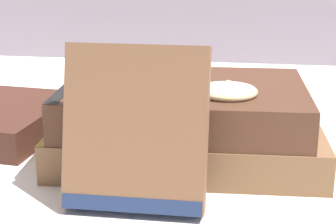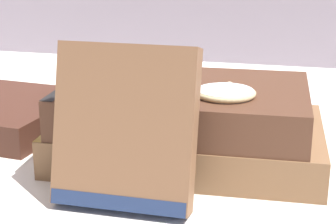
# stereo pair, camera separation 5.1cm
# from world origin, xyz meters

# --- Properties ---
(ground_plane) EXTENTS (3.00, 3.00, 0.00)m
(ground_plane) POSITION_xyz_m (0.00, 0.00, 0.00)
(ground_plane) COLOR silver
(book_flat_bottom) EXTENTS (0.26, 0.18, 0.04)m
(book_flat_bottom) POSITION_xyz_m (0.06, 0.05, 0.02)
(book_flat_bottom) COLOR brown
(book_flat_bottom) RESTS_ON ground_plane
(book_flat_top) EXTENTS (0.24, 0.17, 0.04)m
(book_flat_top) POSITION_xyz_m (0.05, 0.05, 0.06)
(book_flat_top) COLOR #4C2D1E
(book_flat_top) RESTS_ON book_flat_bottom
(book_leaning_front) EXTENTS (0.11, 0.06, 0.13)m
(book_leaning_front) POSITION_xyz_m (0.03, -0.06, 0.06)
(book_leaning_front) COLOR brown
(book_leaning_front) RESTS_ON ground_plane
(pocket_watch) EXTENTS (0.06, 0.06, 0.01)m
(pocket_watch) POSITION_xyz_m (0.10, 0.02, 0.08)
(pocket_watch) COLOR white
(pocket_watch) RESTS_ON book_flat_top
(reading_glasses) EXTENTS (0.11, 0.07, 0.00)m
(reading_glasses) POSITION_xyz_m (0.02, 0.20, 0.00)
(reading_glasses) COLOR black
(reading_glasses) RESTS_ON ground_plane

